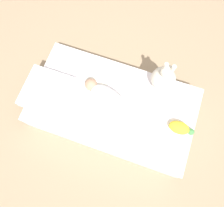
# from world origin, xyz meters

# --- Properties ---
(ground_plane) EXTENTS (12.00, 12.00, 0.00)m
(ground_plane) POSITION_xyz_m (0.00, 0.00, 0.00)
(ground_plane) COLOR #9E8466
(bed_mattress) EXTENTS (1.38, 0.76, 0.23)m
(bed_mattress) POSITION_xyz_m (0.00, 0.00, 0.12)
(bed_mattress) COLOR white
(bed_mattress) RESTS_ON ground_plane
(burp_cloth) EXTENTS (0.26, 0.21, 0.02)m
(burp_cloth) POSITION_xyz_m (-0.24, 0.10, 0.24)
(burp_cloth) COLOR white
(burp_cloth) RESTS_ON bed_mattress
(swaddled_baby) EXTENTS (0.50, 0.37, 0.14)m
(swaddled_baby) POSITION_xyz_m (-0.03, -0.01, 0.30)
(swaddled_baby) COLOR white
(swaddled_baby) RESTS_ON bed_mattress
(pillow) EXTENTS (0.38, 0.37, 0.07)m
(pillow) POSITION_xyz_m (-0.55, -0.09, 0.27)
(pillow) COLOR white
(pillow) RESTS_ON bed_mattress
(bunny_plush) EXTENTS (0.20, 0.20, 0.34)m
(bunny_plush) POSITION_xyz_m (0.32, 0.31, 0.35)
(bunny_plush) COLOR beige
(bunny_plush) RESTS_ON bed_mattress
(turtle_plush) EXTENTS (0.21, 0.10, 0.08)m
(turtle_plush) POSITION_xyz_m (0.57, -0.02, 0.27)
(turtle_plush) COLOR yellow
(turtle_plush) RESTS_ON bed_mattress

